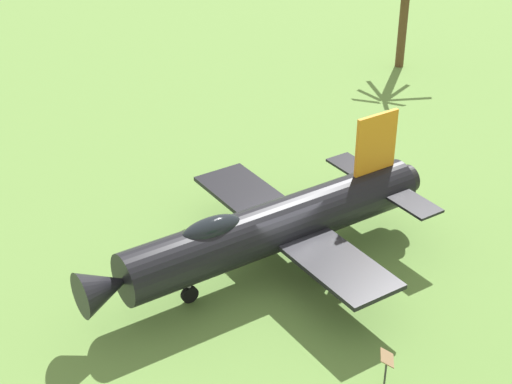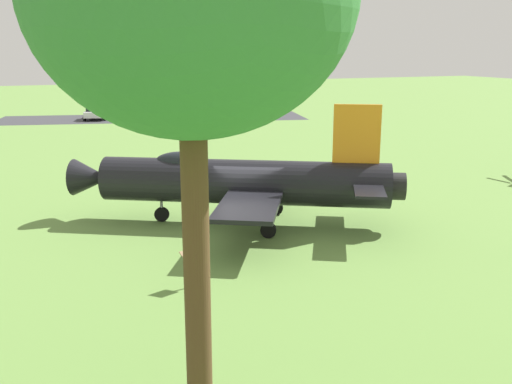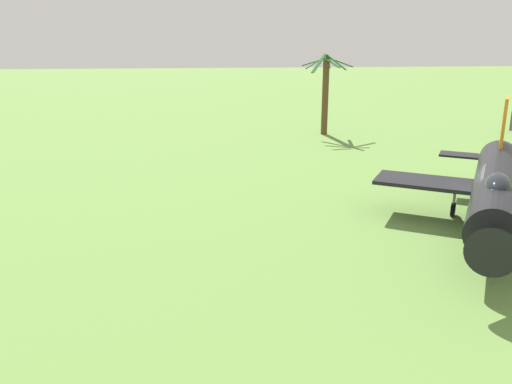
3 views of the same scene
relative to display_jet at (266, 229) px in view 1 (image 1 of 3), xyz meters
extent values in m
plane|color=#668E42|center=(-0.19, -0.33, -1.80)|extent=(200.00, 200.00, 0.00)
cylinder|color=black|center=(-0.19, -0.33, -0.03)|extent=(7.22, 10.86, 1.78)
cone|color=black|center=(2.95, 5.18, -0.03)|extent=(2.10, 2.14, 1.51)
cylinder|color=black|center=(-3.15, -5.54, -0.03)|extent=(1.22, 1.05, 1.07)
ellipsoid|color=black|center=(1.06, 1.87, 0.72)|extent=(1.87, 2.36, 0.84)
cube|color=orange|center=(-2.34, -4.12, 1.98)|extent=(1.01, 1.63, 2.25)
cube|color=black|center=(-2.97, 0.59, -0.26)|extent=(4.50, 3.80, 0.16)
cube|color=black|center=(2.03, -2.25, -0.26)|extent=(4.50, 3.80, 0.16)
cube|color=black|center=(-4.12, -3.64, 0.14)|extent=(2.11, 1.85, 0.10)
cube|color=black|center=(-1.01, -5.40, 0.14)|extent=(2.11, 1.85, 0.10)
cylinder|color=#A5A8AD|center=(1.51, 2.67, -0.86)|extent=(0.12, 0.12, 1.29)
cylinder|color=black|center=(1.51, 2.67, -1.50)|extent=(0.45, 0.61, 0.60)
cylinder|color=#A5A8AD|center=(-2.13, -0.54, -0.86)|extent=(0.12, 0.12, 1.29)
cylinder|color=black|center=(-2.13, -0.54, -1.50)|extent=(0.45, 0.61, 0.60)
cylinder|color=#A5A8AD|center=(0.63, -2.11, -0.86)|extent=(0.12, 0.12, 1.29)
cylinder|color=black|center=(0.63, -2.11, -1.50)|extent=(0.45, 0.61, 0.60)
cylinder|color=brown|center=(2.13, -21.68, 1.03)|extent=(0.49, 0.49, 5.66)
cylinder|color=#333333|center=(-5.55, 3.45, -1.35)|extent=(0.06, 0.06, 0.90)
cube|color=olive|center=(-5.55, 3.45, -0.78)|extent=(0.58, 0.70, 0.25)
camera|label=1|loc=(-9.90, 20.24, 14.40)|focal=54.90mm
camera|label=2|loc=(-21.35, 7.88, 5.17)|focal=40.93mm
camera|label=3|loc=(11.24, 19.12, 5.98)|focal=37.47mm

